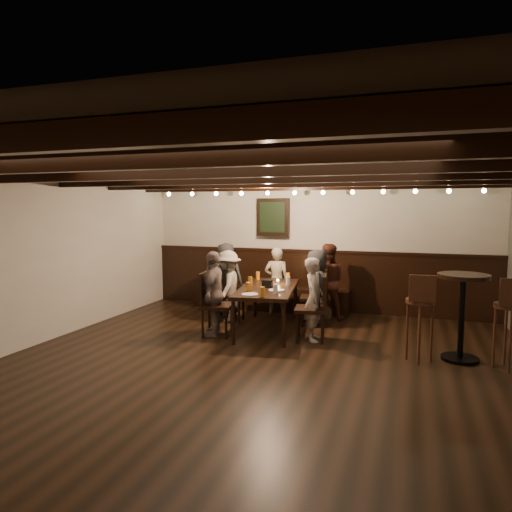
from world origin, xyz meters
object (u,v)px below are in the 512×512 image
at_px(chair_left_near, 230,304).
at_px(person_right_far, 314,299).
at_px(person_bench_right, 327,282).
at_px(bar_stool_right, 508,335).
at_px(person_right_near, 317,287).
at_px(chair_right_near, 315,308).
at_px(person_bench_left, 226,279).
at_px(high_top_table, 462,304).
at_px(chair_right_far, 312,320).
at_px(person_left_far, 214,293).
at_px(person_left_near, 228,286).
at_px(chair_left_far, 216,316).
at_px(person_bench_centre, 277,281).
at_px(dining_table, 268,290).
at_px(bar_stool_left, 419,329).

height_order(chair_left_near, person_right_far, person_right_far).
distance_m(person_bench_right, bar_stool_right, 3.07).
height_order(person_bench_right, person_right_near, person_bench_right).
height_order(chair_right_near, person_bench_left, person_bench_left).
height_order(person_right_far, bar_stool_right, person_right_far).
relative_size(chair_right_near, high_top_table, 0.86).
xyz_separation_m(high_top_table, bar_stool_right, (0.50, -0.16, -0.31)).
distance_m(chair_right_far, person_left_far, 1.51).
xyz_separation_m(chair_right_far, person_right_far, (0.03, 0.00, 0.31)).
distance_m(person_left_near, person_right_near, 1.50).
bearing_deg(chair_left_near, chair_left_far, -0.02).
xyz_separation_m(person_bench_centre, person_right_near, (0.83, -0.48, 0.01)).
relative_size(chair_right_near, person_bench_left, 0.73).
relative_size(person_bench_left, person_bench_right, 0.99).
bearing_deg(person_right_far, person_left_far, 90.00).
distance_m(person_bench_right, person_left_near, 1.71).
bearing_deg(high_top_table, person_bench_right, 141.02).
distance_m(dining_table, person_bench_right, 1.27).
xyz_separation_m(chair_left_near, person_right_near, (1.45, 0.22, 0.34)).
bearing_deg(person_left_far, chair_right_far, 90.00).
relative_size(chair_left_far, person_bench_right, 0.73).
bearing_deg(person_left_near, dining_table, 59.04).
height_order(chair_right_near, chair_right_far, chair_right_far).
xyz_separation_m(dining_table, person_right_far, (0.81, -0.33, -0.03)).
height_order(person_bench_centre, person_right_near, person_right_near).
height_order(person_bench_right, bar_stool_left, person_bench_right).
relative_size(person_bench_left, person_right_far, 1.07).
height_order(person_right_near, high_top_table, person_right_near).
bearing_deg(person_bench_centre, person_right_near, 141.34).
bearing_deg(dining_table, chair_left_far, -148.01).
height_order(chair_right_far, person_left_near, person_left_near).
bearing_deg(person_left_far, person_bench_right, 129.29).
distance_m(person_bench_right, person_right_near, 0.48).
bearing_deg(bar_stool_right, chair_left_near, 161.76).
distance_m(dining_table, bar_stool_left, 2.39).
distance_m(person_left_far, person_right_far, 1.50).
xyz_separation_m(chair_right_near, bar_stool_right, (2.60, -1.30, 0.13)).
bearing_deg(dining_table, person_bench_right, 45.00).
bearing_deg(person_left_far, person_right_far, 90.00).
bearing_deg(person_bench_left, chair_left_far, 97.58).
relative_size(chair_right_near, person_bench_centre, 0.77).
bearing_deg(chair_left_far, person_left_near, -178.11).
xyz_separation_m(person_bench_right, person_left_near, (-1.56, -0.70, -0.05)).
height_order(chair_right_near, person_bench_centre, person_bench_centre).
bearing_deg(person_right_near, person_right_far, 180.00).
relative_size(person_left_near, person_left_far, 0.94).
distance_m(dining_table, bar_stool_right, 3.34).
xyz_separation_m(person_bench_centre, person_right_far, (0.97, -1.37, -0.01)).
distance_m(person_bench_centre, person_bench_right, 0.91).
bearing_deg(person_bench_right, person_left_near, 15.26).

